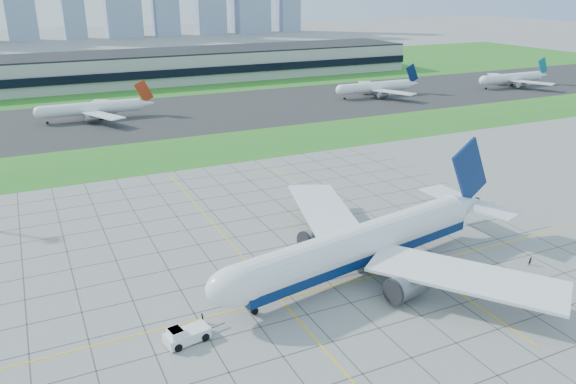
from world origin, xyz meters
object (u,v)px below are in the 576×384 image
crew_near (202,318)px  distant_jet_3 (513,78)px  distant_jet_2 (376,87)px  pushback_tug (185,335)px  crew_far (531,261)px  airliner (362,244)px  distant_jet_1 (93,108)px

crew_near → distant_jet_3: 249.27m
distant_jet_2 → distant_jet_3: 78.19m
pushback_tug → distant_jet_2: size_ratio=0.22×
crew_far → airliner: bearing=170.1°
crew_near → distant_jet_2: 195.02m
distant_jet_3 → crew_near: bearing=-146.4°
crew_far → distant_jet_3: bearing=55.1°
airliner → distant_jet_2: 173.61m
crew_far → distant_jet_3: distant_jet_3 is taller
pushback_tug → crew_far: size_ratio=5.95×
airliner → crew_far: 32.26m
crew_near → crew_far: bearing=-58.1°
pushback_tug → distant_jet_1: 156.12m
crew_far → distant_jet_2: bearing=76.0°
airliner → pushback_tug: airliner is taller
airliner → distant_jet_3: size_ratio=1.51×
crew_far → distant_jet_1: size_ratio=0.04×
pushback_tug → distant_jet_1: (8.21, 155.87, 3.31)m
distant_jet_1 → distant_jet_3: bearing=-4.0°
distant_jet_2 → distant_jet_3: bearing=-5.6°
crew_near → distant_jet_3: distant_jet_3 is taller
pushback_tug → distant_jet_2: distant_jet_2 is taller
pushback_tug → distant_jet_2: (133.54, 149.09, 3.31)m
pushback_tug → distant_jet_3: size_ratio=0.22×
distant_jet_2 → airliner: bearing=-124.9°
distant_jet_2 → crew_far: bearing=-114.3°
pushback_tug → crew_near: size_ratio=5.56×
distant_jet_1 → distant_jet_2: bearing=-3.1°
pushback_tug → distant_jet_3: (211.35, 141.49, 3.31)m
crew_near → distant_jet_2: bearing=-2.3°
distant_jet_1 → distant_jet_3: same height
distant_jet_3 → pushback_tug: bearing=-146.2°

